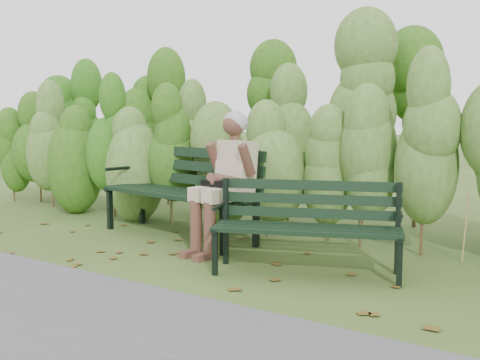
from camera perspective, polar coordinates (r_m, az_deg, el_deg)
The scene contains 7 objects.
ground at distance 5.35m, azimuth -2.11°, elevation -8.35°, with size 80.00×80.00×0.00m, color #3B481D.
footpath at distance 3.88m, azimuth -22.22°, elevation -14.57°, with size 60.00×2.50×0.01m, color #474749.
hedge_band at distance 6.77m, azimuth 7.17°, elevation 5.46°, with size 11.04×1.67×2.42m.
leaf_litter at distance 5.52m, azimuth -7.97°, elevation -7.92°, with size 5.64×2.22×0.01m.
bench_left at distance 6.44m, azimuth -5.69°, elevation -0.43°, with size 2.12×0.97×1.02m.
bench_right at distance 4.96m, azimuth 6.90°, elevation -3.96°, with size 1.69×1.06×0.81m.
seated_woman at distance 5.65m, azimuth -1.43°, elevation 0.82°, with size 0.58×0.85×1.43m.
Camera 1 is at (3.04, -4.19, 1.36)m, focal length 42.00 mm.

